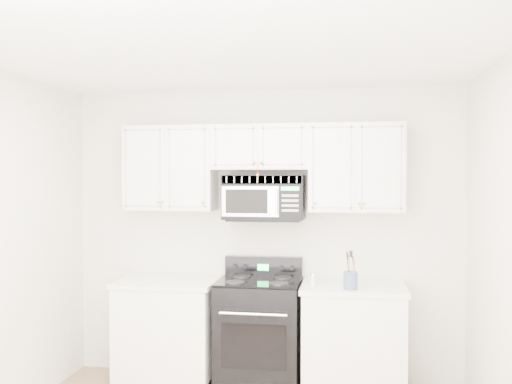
# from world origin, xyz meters

# --- Properties ---
(room) EXTENTS (3.51, 3.51, 2.61)m
(room) POSITION_xyz_m (0.00, 0.00, 1.30)
(room) COLOR #8F7350
(room) RESTS_ON ground
(base_cabinet_left) EXTENTS (0.86, 0.65, 0.92)m
(base_cabinet_left) POSITION_xyz_m (-0.80, 1.44, 0.43)
(base_cabinet_left) COLOR silver
(base_cabinet_left) RESTS_ON ground
(base_cabinet_right) EXTENTS (0.86, 0.65, 0.92)m
(base_cabinet_right) POSITION_xyz_m (0.80, 1.44, 0.43)
(base_cabinet_right) COLOR silver
(base_cabinet_right) RESTS_ON ground
(range) EXTENTS (0.70, 0.64, 1.10)m
(range) POSITION_xyz_m (0.00, 1.46, 0.48)
(range) COLOR black
(range) RESTS_ON ground
(upper_cabinets) EXTENTS (2.44, 0.37, 0.75)m
(upper_cabinets) POSITION_xyz_m (-0.00, 1.58, 1.93)
(upper_cabinets) COLOR silver
(upper_cabinets) RESTS_ON ground
(microwave) EXTENTS (0.70, 0.40, 0.39)m
(microwave) POSITION_xyz_m (0.03, 1.57, 1.64)
(microwave) COLOR black
(microwave) RESTS_ON ground
(utensil_crock) EXTENTS (0.11, 0.11, 0.30)m
(utensil_crock) POSITION_xyz_m (0.77, 1.24, 1.00)
(utensil_crock) COLOR #3C546C
(utensil_crock) RESTS_ON base_cabinet_right
(shaker_salt) EXTENTS (0.04, 0.04, 0.11)m
(shaker_salt) POSITION_xyz_m (0.47, 1.33, 0.97)
(shaker_salt) COLOR silver
(shaker_salt) RESTS_ON base_cabinet_right
(shaker_pepper) EXTENTS (0.04, 0.04, 0.09)m
(shaker_pepper) POSITION_xyz_m (0.48, 1.44, 0.97)
(shaker_pepper) COLOR silver
(shaker_pepper) RESTS_ON base_cabinet_right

